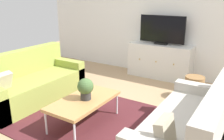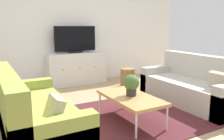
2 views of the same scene
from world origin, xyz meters
The scene contains 10 objects.
ground_plane centered at (0.00, 0.00, 0.00)m, with size 10.00×10.00×0.00m, color tan.
wall_back centered at (0.00, 2.55, 1.35)m, with size 6.40×0.12×2.70m, color white.
area_rug centered at (0.00, -0.15, 0.01)m, with size 2.50×1.90×0.01m, color #4C1E23.
couch_left_side centered at (-1.44, -0.10, 0.28)m, with size 0.83×1.89×0.87m.
couch_right_side centered at (1.44, -0.10, 0.28)m, with size 0.83×1.89×0.87m.
coffee_table centered at (-0.06, -0.28, 0.36)m, with size 0.58×1.09×0.39m.
potted_plant centered at (-0.04, -0.26, 0.56)m, with size 0.23×0.23×0.31m.
tv_console centered at (0.08, 2.27, 0.38)m, with size 1.41×0.47×0.76m.
flat_screen_tv centered at (0.08, 2.29, 1.07)m, with size 1.01×0.16×0.63m.
wicker_basket centered at (1.05, 1.49, 0.21)m, with size 0.34×0.34×0.41m, color olive.
Camera 1 is at (1.95, -2.72, 1.82)m, focal length 38.64 mm.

